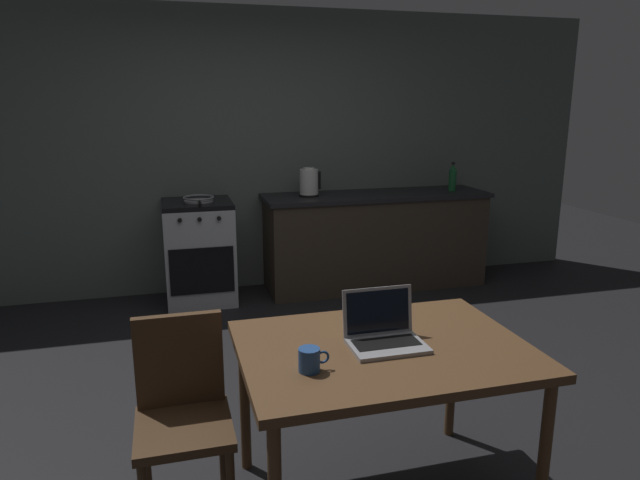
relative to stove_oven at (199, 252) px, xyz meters
name	(u,v)px	position (x,y,z in m)	size (l,w,h in m)	color
ground_plane	(308,400)	(0.50, -2.00, -0.46)	(12.00, 12.00, 0.00)	black
back_wall	(278,152)	(0.80, 0.35, 0.84)	(6.40, 0.10, 2.60)	#58625D
kitchen_counter	(375,240)	(1.68, 0.00, 0.00)	(2.16, 0.64, 0.92)	#382D23
stove_oven	(199,252)	(0.00, 0.00, 0.00)	(0.60, 0.62, 0.92)	#B7BABF
dining_table	(383,361)	(0.60, -2.94, 0.23)	(1.23, 0.90, 0.76)	brown
chair	(182,405)	(-0.25, -2.77, 0.05)	(0.40, 0.40, 0.88)	#4C331E
laptop	(384,334)	(0.61, -2.93, 0.34)	(0.32, 0.25, 0.23)	#99999E
electric_kettle	(309,183)	(1.02, 0.00, 0.59)	(0.20, 0.18, 0.27)	black
bottle	(453,177)	(2.45, -0.05, 0.59)	(0.08, 0.08, 0.28)	#19592D
frying_pan	(199,199)	(0.02, -0.03, 0.48)	(0.27, 0.44, 0.05)	gray
coffee_mug	(310,360)	(0.24, -3.09, 0.35)	(0.12, 0.08, 0.09)	#264C8C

